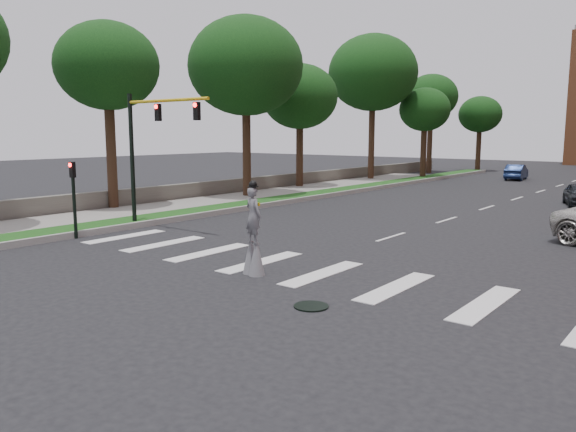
% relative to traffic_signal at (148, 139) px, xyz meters
% --- Properties ---
extents(ground_plane, '(160.00, 160.00, 0.00)m').
position_rel_traffic_signal_xyz_m(ground_plane, '(9.78, -3.00, -4.15)').
color(ground_plane, black).
rests_on(ground_plane, ground).
extents(grass_median, '(2.00, 60.00, 0.25)m').
position_rel_traffic_signal_xyz_m(grass_median, '(-1.72, 17.00, -4.03)').
color(grass_median, '#144112').
rests_on(grass_median, ground).
extents(median_curb, '(0.20, 60.00, 0.28)m').
position_rel_traffic_signal_xyz_m(median_curb, '(-0.67, 17.00, -4.01)').
color(median_curb, gray).
rests_on(median_curb, ground).
extents(sidewalk_left, '(4.00, 60.00, 0.18)m').
position_rel_traffic_signal_xyz_m(sidewalk_left, '(-4.72, 7.00, -4.06)').
color(sidewalk_left, gray).
rests_on(sidewalk_left, ground).
extents(stone_wall, '(0.50, 56.00, 1.10)m').
position_rel_traffic_signal_xyz_m(stone_wall, '(-7.22, 19.00, -3.60)').
color(stone_wall, '#555149').
rests_on(stone_wall, ground).
extents(manhole, '(0.90, 0.90, 0.04)m').
position_rel_traffic_signal_xyz_m(manhole, '(12.78, -5.00, -4.13)').
color(manhole, black).
rests_on(manhole, ground).
extents(traffic_signal, '(5.30, 0.23, 6.20)m').
position_rel_traffic_signal_xyz_m(traffic_signal, '(0.00, 0.00, 0.00)').
color(traffic_signal, black).
rests_on(traffic_signal, ground).
extents(secondary_signal, '(0.25, 0.21, 3.23)m').
position_rel_traffic_signal_xyz_m(secondary_signal, '(-0.52, -3.50, -2.20)').
color(secondary_signal, black).
rests_on(secondary_signal, ground).
extents(stilt_performer, '(0.83, 0.60, 2.96)m').
position_rel_traffic_signal_xyz_m(stilt_performer, '(9.40, -3.40, -2.97)').
color(stilt_performer, black).
rests_on(stilt_performer, ground).
extents(car_mid, '(2.03, 4.53, 1.44)m').
position_rel_traffic_signal_xyz_m(car_mid, '(5.10, 38.82, -3.43)').
color(car_mid, '#15234A').
rests_on(car_mid, ground).
extents(tree_1, '(5.74, 5.74, 10.53)m').
position_rel_traffic_signal_xyz_m(tree_1, '(-6.76, 2.68, 3.88)').
color(tree_1, black).
rests_on(tree_1, ground).
extents(tree_2, '(7.65, 7.65, 12.03)m').
position_rel_traffic_signal_xyz_m(tree_2, '(-4.88, 12.00, 4.60)').
color(tree_2, black).
rests_on(tree_2, ground).
extents(tree_3, '(5.98, 5.98, 9.77)m').
position_rel_traffic_signal_xyz_m(tree_3, '(-6.15, 19.64, 3.04)').
color(tree_3, black).
rests_on(tree_3, ground).
extents(tree_4, '(8.16, 8.16, 13.30)m').
position_rel_traffic_signal_xyz_m(tree_4, '(-5.49, 29.86, 5.65)').
color(tree_4, black).
rests_on(tree_4, ground).
extents(tree_5, '(5.72, 5.72, 10.70)m').
position_rel_traffic_signal_xyz_m(tree_5, '(-5.22, 42.14, 4.06)').
color(tree_5, black).
rests_on(tree_5, ground).
extents(tree_6, '(4.83, 4.83, 8.64)m').
position_rel_traffic_signal_xyz_m(tree_6, '(-2.35, 34.35, 2.37)').
color(tree_6, black).
rests_on(tree_6, ground).
extents(tree_7, '(4.84, 4.84, 8.54)m').
position_rel_traffic_signal_xyz_m(tree_7, '(-2.01, 48.37, 2.27)').
color(tree_7, black).
rests_on(tree_7, ground).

